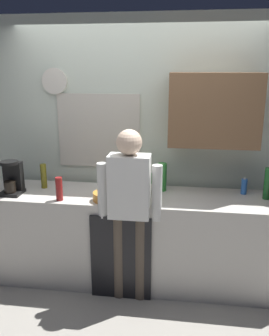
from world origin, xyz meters
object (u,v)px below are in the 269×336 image
Objects in this scene: mixing_bowl at (105,196)px; person_at_sink at (129,203)px; coffee_maker at (12,179)px; bottle_olive_oil at (44,176)px; potted_plant at (146,181)px; bottle_green_wine at (268,184)px; bottle_red_vinegar at (59,189)px; cup_white_mug at (129,189)px; bottle_clear_soda at (162,177)px; dish_soap at (244,186)px.

person_at_sink reaches higher than mixing_bowl.
coffee_maker is 1.20m from person_at_sink.
person_at_sink reaches higher than bottle_olive_oil.
bottle_olive_oil is 1.05m from potted_plant.
coffee_maker is at bearing -175.79° from bottle_green_wine.
cup_white_mug is (0.61, 0.26, -0.06)m from bottle_red_vinegar.
cup_white_mug is at bearing -154.94° from bottle_clear_soda.
dish_soap is at bearing 22.41° from person_at_sink.
dish_soap is at bearing 13.43° from bottle_red_vinegar.
coffee_maker reaches higher than bottle_red_vinegar.
bottle_olive_oil is 0.75m from mixing_bowl.
potted_plant reaches higher than mixing_bowl.
bottle_olive_oil is at bearing 39.29° from coffee_maker.
coffee_maker is 0.31m from bottle_olive_oil.
cup_white_mug is 1.11m from dish_soap.
bottle_clear_soda is at bearing 35.24° from mixing_bowl.
person_at_sink is (0.66, -0.07, -0.07)m from bottle_red_vinegar.
mixing_bowl is at bearing -4.42° from coffee_maker.
bottle_green_wine is 1.20× the size of bottle_olive_oil.
cup_white_mug is 0.29m from mixing_bowl.
potted_plant is 0.39m from person_at_sink.
coffee_maker reaches higher than bottle_clear_soda.
bottle_olive_oil is at bearing 176.35° from cup_white_mug.
person_at_sink is at bearing -25.80° from mixing_bowl.
coffee_maker is 1.50× the size of mixing_bowl.
bottle_green_wine is 2.18m from bottle_olive_oil.
bottle_red_vinegar is at bearing -156.31° from bottle_clear_soda.
cup_white_mug is 0.18m from potted_plant.
bottle_green_wine is 1.30m from cup_white_mug.
bottle_green_wine is 3.16× the size of cup_white_mug.
bottle_olive_oil is 2.63× the size of cup_white_mug.
bottle_olive_oil is (-2.18, 0.02, -0.02)m from bottle_green_wine.
potted_plant is 0.14× the size of person_at_sink.
bottle_green_wine is at bearing 4.21° from coffee_maker.
dish_soap is (0.94, 0.12, -0.05)m from potted_plant.
mixing_bowl is 1.22× the size of dish_soap.
bottle_clear_soda is 0.62m from mixing_bowl.
coffee_maker is 0.21× the size of person_at_sink.
mixing_bowl is (0.69, -0.27, -0.08)m from bottle_olive_oil.
coffee_maker is at bearing -168.83° from bottle_clear_soda.
dish_soap is (1.30, 0.36, 0.04)m from mixing_bowl.
mixing_bowl is at bearing -144.76° from bottle_clear_soda.
potted_plant reaches higher than bottle_red_vinegar.
bottle_green_wine is at bearing 14.41° from person_at_sink.
bottle_red_vinegar is 0.82m from potted_plant.
mixing_bowl is 0.27m from person_at_sink.
bottle_olive_oil is at bearing 158.83° from mixing_bowl.
bottle_red_vinegar is 0.96× the size of potted_plant.
coffee_maker is at bearing -140.71° from bottle_olive_oil.
mixing_bowl is (0.42, 0.05, -0.07)m from bottle_red_vinegar.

